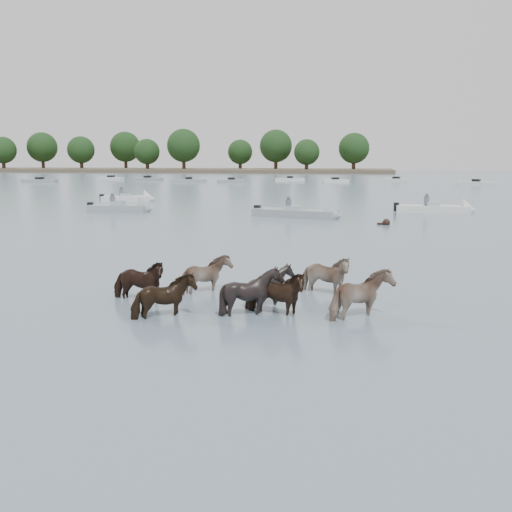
# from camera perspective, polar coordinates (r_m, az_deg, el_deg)

# --- Properties ---
(ground) EXTENTS (400.00, 400.00, 0.00)m
(ground) POSITION_cam_1_polar(r_m,az_deg,el_deg) (13.83, -1.12, -5.58)
(ground) COLOR slate
(ground) RESTS_ON ground
(shoreline) EXTENTS (160.00, 30.00, 1.00)m
(shoreline) POSITION_cam_1_polar(r_m,az_deg,el_deg) (178.58, -13.54, 8.22)
(shoreline) COLOR #4C4233
(shoreline) RESTS_ON ground
(pony_herd) EXTENTS (7.26, 4.51, 1.36)m
(pony_herd) POSITION_cam_1_polar(r_m,az_deg,el_deg) (14.24, -0.41, -3.41)
(pony_herd) COLOR black
(pony_herd) RESTS_ON ground
(swimming_pony) EXTENTS (0.72, 0.44, 0.44)m
(swimming_pony) POSITION_cam_1_polar(r_m,az_deg,el_deg) (33.11, 12.60, 3.19)
(swimming_pony) COLOR black
(swimming_pony) RESTS_ON ground
(motorboat_a) EXTENTS (4.69, 2.05, 1.92)m
(motorboat_a) POSITION_cam_1_polar(r_m,az_deg,el_deg) (41.41, -12.48, 4.59)
(motorboat_a) COLOR gray
(motorboat_a) RESTS_ON ground
(motorboat_b) EXTENTS (6.03, 3.28, 1.92)m
(motorboat_b) POSITION_cam_1_polar(r_m,az_deg,el_deg) (36.51, 4.96, 4.14)
(motorboat_b) COLOR gray
(motorboat_b) RESTS_ON ground
(motorboat_c) EXTENTS (5.45, 1.60, 1.92)m
(motorboat_c) POSITION_cam_1_polar(r_m,az_deg,el_deg) (41.82, 17.98, 4.39)
(motorboat_c) COLOR silver
(motorboat_c) RESTS_ON ground
(motorboat_f) EXTENTS (4.79, 2.84, 1.92)m
(motorboat_f) POSITION_cam_1_polar(r_m,az_deg,el_deg) (51.62, -11.90, 5.53)
(motorboat_f) COLOR silver
(motorboat_f) RESTS_ON ground
(distant_flotilla) EXTENTS (102.77, 23.73, 0.93)m
(distant_flotilla) POSITION_cam_1_polar(r_m,az_deg,el_deg) (88.87, 9.32, 7.19)
(distant_flotilla) COLOR gray
(distant_flotilla) RESTS_ON ground
(treeline) EXTENTS (149.86, 22.01, 12.04)m
(treeline) POSITION_cam_1_polar(r_m,az_deg,el_deg) (178.94, -14.05, 10.21)
(treeline) COLOR #382619
(treeline) RESTS_ON ground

